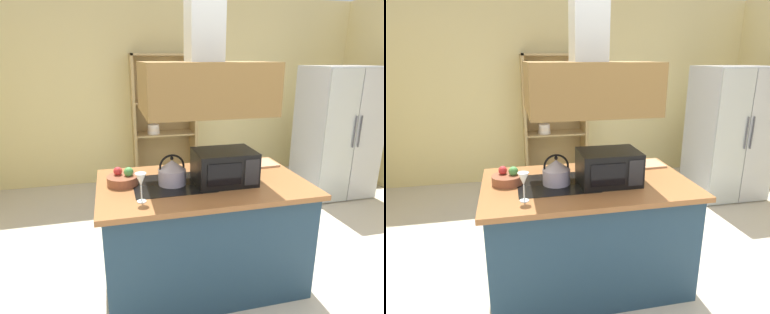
% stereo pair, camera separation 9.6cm
% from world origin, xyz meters
% --- Properties ---
extents(ground_plane, '(7.80, 7.80, 0.00)m').
position_xyz_m(ground_plane, '(0.00, 0.00, 0.00)').
color(ground_plane, beige).
extents(wall_back, '(6.00, 0.12, 2.70)m').
position_xyz_m(wall_back, '(0.00, 3.00, 1.35)').
color(wall_back, '#E4CF87').
rests_on(wall_back, ground).
extents(kitchen_island, '(1.63, 0.98, 0.90)m').
position_xyz_m(kitchen_island, '(-0.23, 0.32, 0.45)').
color(kitchen_island, '#213C52').
rests_on(kitchen_island, ground).
extents(range_hood, '(0.90, 0.70, 1.25)m').
position_xyz_m(range_hood, '(-0.23, 0.32, 1.75)').
color(range_hood, brown).
extents(refrigerator, '(0.90, 0.77, 1.74)m').
position_xyz_m(refrigerator, '(2.06, 1.77, 0.87)').
color(refrigerator, silver).
rests_on(refrigerator, ground).
extents(dish_cabinet, '(0.92, 0.40, 1.90)m').
position_xyz_m(dish_cabinet, '(-0.15, 2.78, 0.85)').
color(dish_cabinet, tan).
rests_on(dish_cabinet, ground).
extents(kettle, '(0.21, 0.21, 0.24)m').
position_xyz_m(kettle, '(-0.48, 0.32, 1.00)').
color(kettle, '#B8B0C6').
rests_on(kettle, kitchen_island).
extents(cutting_board, '(0.35, 0.25, 0.02)m').
position_xyz_m(cutting_board, '(0.37, 0.62, 0.91)').
color(cutting_board, tan).
rests_on(cutting_board, kitchen_island).
extents(microwave, '(0.46, 0.35, 0.26)m').
position_xyz_m(microwave, '(-0.08, 0.26, 1.03)').
color(microwave, black).
rests_on(microwave, kitchen_island).
extents(wine_glass_on_counter, '(0.08, 0.08, 0.21)m').
position_xyz_m(wine_glass_on_counter, '(-0.74, 0.05, 1.05)').
color(wine_glass_on_counter, silver).
rests_on(wine_glass_on_counter, kitchen_island).
extents(fruit_bowl, '(0.24, 0.24, 0.14)m').
position_xyz_m(fruit_bowl, '(-0.85, 0.41, 0.94)').
color(fruit_bowl, brown).
rests_on(fruit_bowl, kitchen_island).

